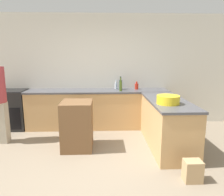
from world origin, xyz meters
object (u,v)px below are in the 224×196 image
at_px(range_oven, 13,109).
at_px(hot_sauce_bottle, 137,86).
at_px(olive_oil_bottle, 121,86).
at_px(water_bottle_blue, 121,84).
at_px(mixing_bowl, 168,100).
at_px(island_table, 77,125).
at_px(vinegar_bottle_clear, 116,85).
at_px(wine_bottle_dark, 120,85).
at_px(paper_bag, 193,171).

distance_m(range_oven, hot_sauce_bottle, 2.99).
xyz_separation_m(olive_oil_bottle, water_bottle_blue, (0.02, 0.29, -0.00)).
height_order(mixing_bowl, hot_sauce_bottle, hot_sauce_bottle).
distance_m(island_table, vinegar_bottle_clear, 1.69).
xyz_separation_m(mixing_bowl, water_bottle_blue, (-0.68, 1.65, 0.05)).
distance_m(hot_sauce_bottle, wine_bottle_dark, 0.41).
xyz_separation_m(hot_sauce_bottle, water_bottle_blue, (-0.39, 0.03, 0.05)).
bearing_deg(island_table, hot_sauce_bottle, 45.52).
bearing_deg(range_oven, hot_sauce_bottle, 2.05).
distance_m(water_bottle_blue, vinegar_bottle_clear, 0.12).
height_order(hot_sauce_bottle, paper_bag, hot_sauce_bottle).
distance_m(wine_bottle_dark, vinegar_bottle_clear, 0.18).
bearing_deg(vinegar_bottle_clear, olive_oil_bottle, -74.67).
bearing_deg(paper_bag, mixing_bowl, 98.23).
height_order(mixing_bowl, olive_oil_bottle, olive_oil_bottle).
bearing_deg(mixing_bowl, island_table, 169.26).
distance_m(olive_oil_bottle, vinegar_bottle_clear, 0.35).
bearing_deg(mixing_bowl, hot_sauce_bottle, 100.36).
distance_m(island_table, water_bottle_blue, 1.72).
xyz_separation_m(island_table, mixing_bowl, (1.59, -0.30, 0.53)).
relative_size(mixing_bowl, paper_bag, 1.28).
height_order(island_table, water_bottle_blue, water_bottle_blue).
bearing_deg(water_bottle_blue, wine_bottle_dark, -95.62).
bearing_deg(range_oven, paper_bag, -35.38).
bearing_deg(range_oven, vinegar_bottle_clear, 4.14).
bearing_deg(hot_sauce_bottle, mixing_bowl, -79.64).
bearing_deg(olive_oil_bottle, vinegar_bottle_clear, 105.33).
bearing_deg(wine_bottle_dark, hot_sauce_bottle, 11.07).
distance_m(olive_oil_bottle, water_bottle_blue, 0.29).
xyz_separation_m(hot_sauce_bottle, wine_bottle_dark, (-0.40, -0.08, 0.05)).
bearing_deg(wine_bottle_dark, vinegar_bottle_clear, 123.76).
bearing_deg(paper_bag, water_bottle_blue, 107.81).
distance_m(island_table, olive_oil_bottle, 1.50).
bearing_deg(olive_oil_bottle, water_bottle_blue, 86.14).
relative_size(mixing_bowl, wine_bottle_dark, 1.22).
relative_size(island_table, olive_oil_bottle, 2.93).
xyz_separation_m(hot_sauce_bottle, vinegar_bottle_clear, (-0.50, 0.07, 0.01)).
bearing_deg(wine_bottle_dark, range_oven, -179.38).
distance_m(hot_sauce_bottle, vinegar_bottle_clear, 0.50).
distance_m(olive_oil_bottle, wine_bottle_dark, 0.18).
height_order(olive_oil_bottle, paper_bag, olive_oil_bottle).
xyz_separation_m(range_oven, wine_bottle_dark, (2.55, 0.03, 0.58)).
bearing_deg(mixing_bowl, vinegar_bottle_clear, 115.13).
relative_size(water_bottle_blue, vinegar_bottle_clear, 1.43).
bearing_deg(wine_bottle_dark, island_table, -125.88).
xyz_separation_m(island_table, hot_sauce_bottle, (1.30, 1.32, 0.53)).
bearing_deg(vinegar_bottle_clear, paper_bag, -70.29).
relative_size(hot_sauce_bottle, wine_bottle_dark, 0.58).
bearing_deg(range_oven, mixing_bowl, -25.05).
height_order(hot_sauce_bottle, vinegar_bottle_clear, vinegar_bottle_clear).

